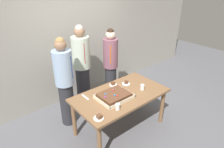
% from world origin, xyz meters
% --- Properties ---
extents(ground_plane, '(12.00, 12.00, 0.00)m').
position_xyz_m(ground_plane, '(0.00, 0.00, 0.00)').
color(ground_plane, '#5B5B60').
extents(interior_back_panel, '(8.00, 0.12, 3.00)m').
position_xyz_m(interior_back_panel, '(0.00, 1.60, 1.50)').
color(interior_back_panel, '#9E998E').
rests_on(interior_back_panel, ground_plane).
extents(party_table, '(1.64, 0.91, 0.76)m').
position_xyz_m(party_table, '(0.00, 0.00, 0.67)').
color(party_table, brown).
rests_on(party_table, ground_plane).
extents(sheet_cake, '(0.55, 0.45, 0.11)m').
position_xyz_m(sheet_cake, '(-0.17, -0.03, 0.80)').
color(sheet_cake, beige).
rests_on(sheet_cake, party_table).
extents(plated_slice_near_left, '(0.15, 0.15, 0.06)m').
position_xyz_m(plated_slice_near_left, '(-0.68, -0.30, 0.78)').
color(plated_slice_near_left, white).
rests_on(plated_slice_near_left, party_table).
extents(plated_slice_near_right, '(0.15, 0.15, 0.07)m').
position_xyz_m(plated_slice_near_right, '(0.10, 0.32, 0.78)').
color(plated_slice_near_right, white).
rests_on(plated_slice_near_right, party_table).
extents(plated_slice_far_left, '(0.15, 0.15, 0.07)m').
position_xyz_m(plated_slice_far_left, '(0.32, 0.20, 0.78)').
color(plated_slice_far_left, white).
rests_on(plated_slice_far_left, party_table).
extents(drink_cup_nearest, '(0.07, 0.07, 0.10)m').
position_xyz_m(drink_cup_nearest, '(-0.33, -0.30, 0.81)').
color(drink_cup_nearest, white).
rests_on(drink_cup_nearest, party_table).
extents(drink_cup_middle, '(0.07, 0.07, 0.10)m').
position_xyz_m(drink_cup_middle, '(0.40, -0.14, 0.81)').
color(drink_cup_middle, white).
rests_on(drink_cup_middle, party_table).
extents(cake_server_utensil, '(0.03, 0.20, 0.01)m').
position_xyz_m(cake_server_utensil, '(-0.53, 0.30, 0.76)').
color(cake_server_utensil, silver).
rests_on(cake_server_utensil, party_table).
extents(person_serving_front, '(0.33, 0.33, 1.72)m').
position_xyz_m(person_serving_front, '(-0.65, 0.78, 0.89)').
color(person_serving_front, '#28282D').
rests_on(person_serving_front, ground_plane).
extents(person_green_shirt_behind, '(0.31, 0.31, 1.67)m').
position_xyz_m(person_green_shirt_behind, '(0.48, 0.87, 0.87)').
color(person_green_shirt_behind, '#28282D').
rests_on(person_green_shirt_behind, ground_plane).
extents(person_striped_tie_right, '(0.36, 0.36, 1.78)m').
position_xyz_m(person_striped_tie_right, '(-0.08, 1.11, 0.92)').
color(person_striped_tie_right, '#28282D').
rests_on(person_striped_tie_right, ground_plane).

